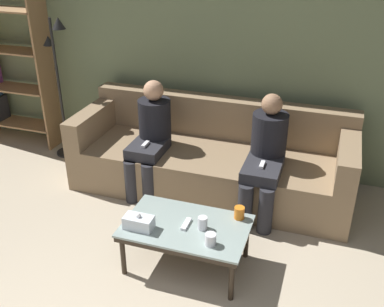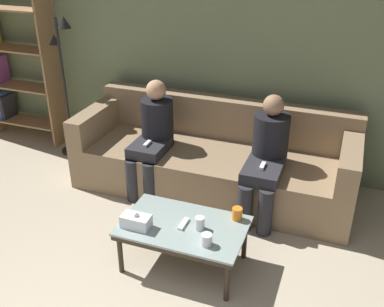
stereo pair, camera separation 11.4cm
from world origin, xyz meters
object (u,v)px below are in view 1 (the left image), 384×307
cup_near_left (239,213)px  tissue_box (139,222)px  seated_person_left_end (151,135)px  coffee_table (186,229)px  cup_near_right (211,239)px  cup_far_center (203,223)px  game_remote (186,224)px  seated_person_mid_left (266,153)px  couch (212,159)px  standing_lamp (59,74)px  bookshelf (2,70)px

cup_near_left → tissue_box: size_ratio=0.45×
seated_person_left_end → coffee_table: bearing=-54.7°
cup_near_right → cup_far_center: (-0.11, 0.16, 0.01)m
game_remote → seated_person_mid_left: seated_person_mid_left is taller
cup_near_right → seated_person_mid_left: seated_person_mid_left is taller
tissue_box → couch: bearing=82.7°
game_remote → seated_person_mid_left: size_ratio=0.14×
couch → coffee_table: size_ratio=2.86×
couch → cup_near_right: 1.44m
cup_near_left → seated_person_mid_left: (0.06, 0.77, 0.15)m
cup_near_left → game_remote: size_ratio=0.66×
standing_lamp → cup_near_left: bearing=-27.2°
couch → game_remote: (0.15, -1.22, 0.09)m
cup_near_left → seated_person_left_end: 1.34m
bookshelf → standing_lamp: bearing=-9.1°
cup_near_right → standing_lamp: size_ratio=0.06×
seated_person_left_end → cup_far_center: bearing=-50.1°
cup_near_right → standing_lamp: (-2.18, 1.56, 0.53)m
cup_near_left → coffee_table: bearing=-149.0°
standing_lamp → seated_person_mid_left: standing_lamp is taller
cup_near_left → tissue_box: (-0.68, -0.36, 0.00)m
cup_near_right → tissue_box: bearing=178.4°
cup_near_right → coffee_table: bearing=145.9°
standing_lamp → seated_person_left_end: bearing=-17.7°
game_remote → tissue_box: bearing=-155.7°
bookshelf → tissue_box: bearing=-34.0°
cup_far_center → standing_lamp: (-2.07, 1.40, 0.53)m
game_remote → standing_lamp: (-1.94, 1.39, 0.57)m
cup_near_right → seated_person_mid_left: 1.17m
tissue_box → seated_person_left_end: bearing=108.6°
standing_lamp → seated_person_left_end: (1.23, -0.39, -0.37)m
couch → game_remote: 1.23m
coffee_table → game_remote: (-0.00, -0.00, 0.05)m
coffee_table → seated_person_mid_left: bearing=67.1°
coffee_table → seated_person_left_end: 1.25m
coffee_table → seated_person_mid_left: (0.41, 0.98, 0.24)m
couch → seated_person_mid_left: seated_person_mid_left is taller
cup_near_right → game_remote: cup_near_right is taller
couch → standing_lamp: standing_lamp is taller
bookshelf → standing_lamp: size_ratio=1.15×
tissue_box → game_remote: size_ratio=1.47×
coffee_table → seated_person_mid_left: size_ratio=0.86×
bookshelf → seated_person_left_end: bookshelf is taller
bookshelf → cup_near_left: bearing=-22.6°
coffee_table → game_remote: 0.05m
cup_near_right → bookshelf: bookshelf is taller
cup_near_right → seated_person_left_end: 1.51m
couch → tissue_box: bearing=-97.3°
cup_far_center → seated_person_left_end: 1.32m
tissue_box → game_remote: bearing=24.3°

